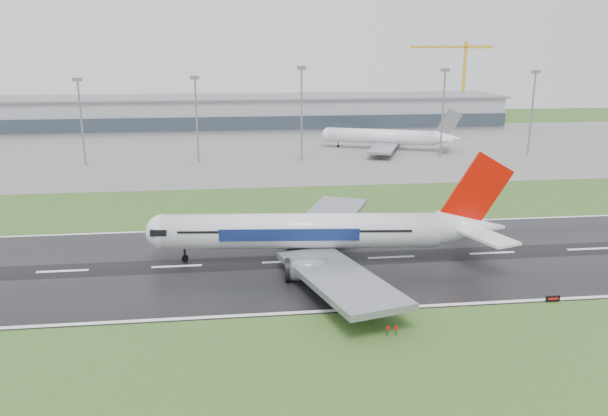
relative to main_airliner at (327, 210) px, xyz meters
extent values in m
plane|color=#31551F|center=(-7.46, 0.13, -9.87)|extent=(520.00, 520.00, 0.00)
cube|color=black|center=(-7.46, 0.13, -9.82)|extent=(400.00, 45.00, 0.10)
cube|color=slate|center=(-7.46, 125.13, -9.83)|extent=(400.00, 130.00, 0.08)
cube|color=gray|center=(-7.46, 185.13, -2.37)|extent=(240.00, 36.00, 15.00)
cylinder|color=gray|center=(-66.34, 100.13, 3.98)|extent=(0.64, 0.64, 27.70)
cylinder|color=gray|center=(-28.71, 100.13, 4.20)|extent=(0.64, 0.64, 28.13)
cylinder|color=gray|center=(6.97, 100.13, 5.70)|extent=(0.64, 0.64, 31.14)
cylinder|color=gray|center=(57.34, 100.13, 5.23)|extent=(0.64, 0.64, 30.19)
cylinder|color=gray|center=(90.67, 100.13, 4.84)|extent=(0.64, 0.64, 29.42)
camera|label=1|loc=(-16.36, -102.09, 28.77)|focal=34.75mm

